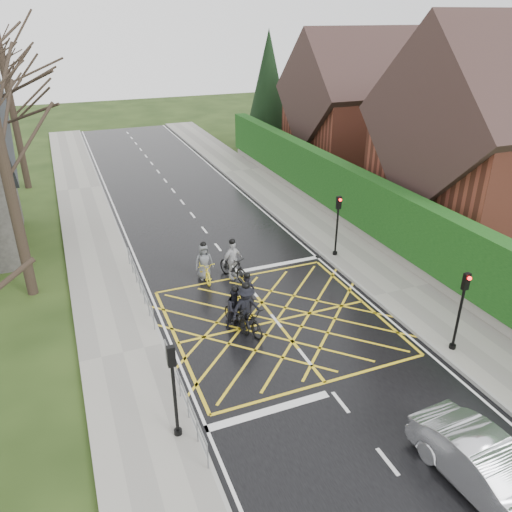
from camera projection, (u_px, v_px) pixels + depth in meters
ground at (276, 321)px, 19.90m from camera, size 120.00×120.00×0.00m
road at (276, 321)px, 19.90m from camera, size 9.00×80.00×0.01m
sidewalk_right at (401, 291)px, 21.88m from camera, size 3.00×80.00×0.15m
sidewalk_left at (123, 354)px, 17.85m from camera, size 3.00×80.00×0.15m
stone_wall at (361, 230)px, 27.35m from camera, size 0.50×38.00×0.70m
hedge at (364, 200)px, 26.58m from camera, size 0.90×38.00×2.80m
house_near at (504, 147)px, 26.12m from camera, size 11.80×9.80×11.30m
house_far at (358, 111)px, 37.95m from camera, size 9.80×8.80×10.30m
conifer at (268, 91)px, 43.00m from camera, size 4.60×4.60×10.00m
tree_far at (6, 80)px, 31.97m from camera, size 8.40×8.40×10.40m
railing_south at (183, 391)px, 15.08m from camera, size 0.05×5.04×1.03m
railing_north at (139, 280)px, 21.33m from camera, size 0.05×6.04×1.03m
traffic_light_ne at (337, 227)px, 24.38m from camera, size 0.24×0.31×3.21m
traffic_light_se at (460, 313)px, 17.38m from camera, size 0.24×0.31×3.21m
traffic_light_sw at (174, 393)px, 13.71m from camera, size 0.24×0.31×3.21m
cyclist_rear at (248, 300)px, 20.17m from camera, size 1.40×1.99×1.84m
cyclist_back at (236, 312)px, 19.20m from camera, size 0.92×1.88×1.82m
cyclist_mid at (247, 313)px, 19.05m from camera, size 1.34×2.23×2.06m
cyclist_front at (233, 264)px, 22.76m from camera, size 1.19×2.07×2.00m
cyclist_lead at (205, 266)px, 22.76m from camera, size 0.86×1.95×1.87m
car at (487, 469)px, 12.56m from camera, size 1.84×4.42×1.42m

